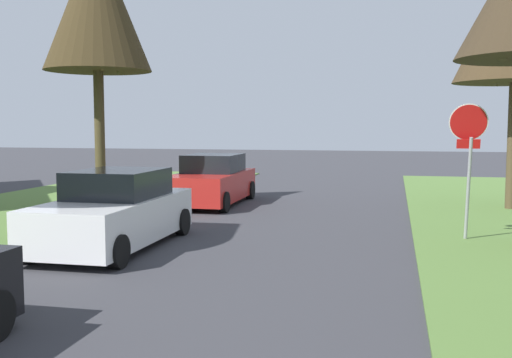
{
  "coord_description": "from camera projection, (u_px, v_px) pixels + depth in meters",
  "views": [
    {
      "loc": [
        3.16,
        0.1,
        2.48
      ],
      "look_at": [
        1.16,
        8.75,
        1.69
      ],
      "focal_mm": 41.98,
      "sensor_mm": 36.0,
      "label": 1
    }
  ],
  "objects": [
    {
      "name": "parked_sedan_red",
      "position": [
        212.0,
        181.0,
        18.89
      ],
      "size": [
        1.97,
        4.41,
        1.57
      ],
      "color": "red",
      "rests_on": "ground"
    },
    {
      "name": "stop_sign_far",
      "position": [
        468.0,
        142.0,
        12.71
      ],
      "size": [
        0.81,
        0.72,
        2.91
      ],
      "color": "#9EA0A5",
      "rests_on": "grass_verge_right"
    },
    {
      "name": "parked_sedan_white",
      "position": [
        115.0,
        212.0,
        12.2
      ],
      "size": [
        1.97,
        4.41,
        1.57
      ],
      "color": "white",
      "rests_on": "ground"
    },
    {
      "name": "street_tree_left_mid_b",
      "position": [
        97.0,
        3.0,
        17.19
      ],
      "size": [
        3.09,
        3.09,
        7.94
      ],
      "color": "#483E24",
      "rests_on": "grass_verge_left"
    }
  ]
}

